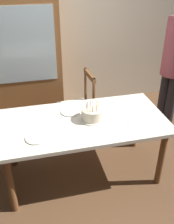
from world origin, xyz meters
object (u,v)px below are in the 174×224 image
Objects in this scene: dining_table at (83,127)px; chair_spindle_back at (78,108)px; birthday_cake at (92,114)px; china_cabinet at (23,58)px; plate_near_celebrant at (37,138)px; person_guest at (174,63)px; plate_far_side at (71,112)px.

chair_spindle_back is at bearing 82.25° from dining_table.
dining_table is at bearing -97.75° from chair_spindle_back.
dining_table is 6.41× the size of birthday_cake.
birthday_cake is 1.69m from china_cabinet.
china_cabinet is (-0.06, 1.76, 0.20)m from plate_near_celebrant.
person_guest reaches higher than dining_table.
person_guest is (1.47, 0.44, 0.29)m from plate_far_side.
birthday_cake is 1.27× the size of plate_far_side.
person_guest reaches higher than chair_spindle_back.
chair_spindle_back is (0.11, 0.77, -0.20)m from dining_table.
person_guest is (1.28, 0.64, 0.23)m from birthday_cake.
dining_table is 8.16× the size of plate_far_side.
chair_spindle_back reaches higher than plate_near_celebrant.
dining_table is 0.81m from chair_spindle_back.
dining_table is 0.18m from birthday_cake.
china_cabinet reaches higher than birthday_cake.
dining_table is 8.16× the size of plate_near_celebrant.
dining_table is 0.24m from plate_far_side.
birthday_cake is 1.27× the size of plate_near_celebrant.
birthday_cake reaches higher than plate_far_side.
plate_far_side is at bearing 113.86° from dining_table.
china_cabinet reaches higher than person_guest.
birthday_cake is (0.11, 0.01, 0.15)m from dining_table.
plate_near_celebrant is 0.12× the size of person_guest.
plate_near_celebrant is (-0.49, -0.20, 0.09)m from dining_table.
plate_far_side is (-0.20, 0.20, -0.06)m from birthday_cake.
china_cabinet is (-0.55, 1.56, 0.29)m from dining_table.
birthday_cake is at bearing -44.88° from plate_far_side.
plate_near_celebrant is at bearing -134.86° from plate_far_side.
china_cabinet is at bearing 129.90° from chair_spindle_back.
dining_table is at bearing -66.14° from plate_far_side.
plate_near_celebrant is 1.00× the size of plate_far_side.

